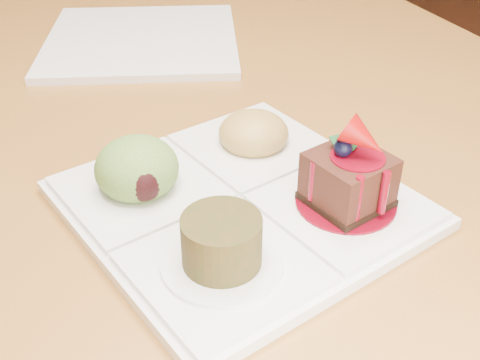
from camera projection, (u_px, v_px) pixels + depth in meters
name	position (u px, v px, depth m)	size (l,w,h in m)	color
dining_table	(194.00, 140.00, 0.83)	(1.00, 1.80, 0.75)	#A5722A
sampler_plate	(235.00, 189.00, 0.58)	(0.36, 0.36, 0.11)	white
second_plate	(142.00, 40.00, 0.94)	(0.29, 0.29, 0.01)	white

